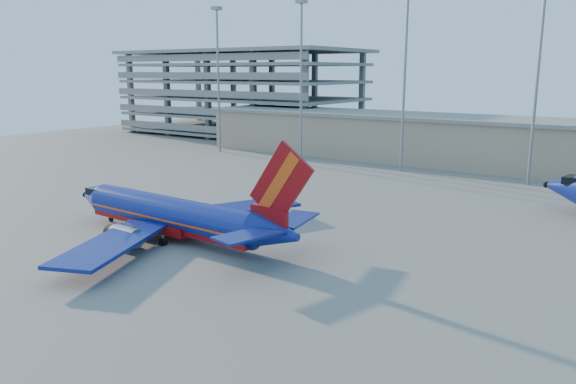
% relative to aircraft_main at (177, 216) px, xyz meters
% --- Properties ---
extents(ground, '(220.00, 220.00, 0.00)m').
position_rel_aircraft_main_xyz_m(ground, '(7.39, 2.58, -2.30)').
color(ground, slate).
rests_on(ground, ground).
extents(terminal_building, '(122.00, 16.00, 8.50)m').
position_rel_aircraft_main_xyz_m(terminal_building, '(17.39, 60.58, 2.02)').
color(terminal_building, gray).
rests_on(terminal_building, ground).
extents(parking_garage, '(62.00, 32.00, 21.40)m').
position_rel_aircraft_main_xyz_m(parking_garage, '(-54.61, 76.63, 9.43)').
color(parking_garage, slate).
rests_on(parking_garage, ground).
extents(light_mast_row, '(101.60, 1.60, 28.65)m').
position_rel_aircraft_main_xyz_m(light_mast_row, '(12.39, 48.58, 15.25)').
color(light_mast_row, gray).
rests_on(light_mast_row, ground).
extents(aircraft_main, '(31.79, 30.58, 10.76)m').
position_rel_aircraft_main_xyz_m(aircraft_main, '(0.00, 0.00, 0.00)').
color(aircraft_main, navy).
rests_on(aircraft_main, ground).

